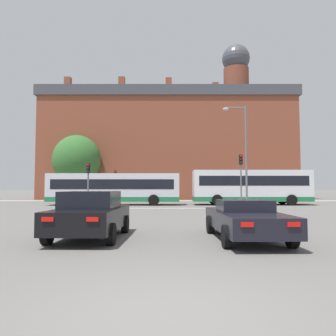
{
  "coord_description": "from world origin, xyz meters",
  "views": [
    {
      "loc": [
        -0.01,
        -4.48,
        1.66
      ],
      "look_at": [
        -0.03,
        29.69,
        3.68
      ],
      "focal_mm": 35.0,
      "sensor_mm": 36.0,
      "label": 1
    }
  ],
  "objects": [
    {
      "name": "ground_plane",
      "position": [
        0.0,
        0.0,
        0.0
      ],
      "size": [
        400.0,
        400.0,
        0.0
      ],
      "primitive_type": "plane",
      "color": "#605E5B"
    },
    {
      "name": "stop_line_strip",
      "position": [
        0.0,
        21.61,
        0.0
      ],
      "size": [
        9.53,
        0.3,
        0.01
      ],
      "primitive_type": "cube",
      "color": "silver",
      "rests_on": "ground_plane"
    },
    {
      "name": "far_pavement",
      "position": [
        0.0,
        35.91,
        0.01
      ],
      "size": [
        70.59,
        2.5,
        0.01
      ],
      "primitive_type": "cube",
      "color": "#A09B91",
      "rests_on": "ground_plane"
    },
    {
      "name": "brick_civic_building",
      "position": [
        0.18,
        44.81,
        8.11
      ],
      "size": [
        36.28,
        11.81,
        23.57
      ],
      "color": "brown",
      "rests_on": "ground_plane"
    },
    {
      "name": "car_saloon_left",
      "position": [
        -2.54,
        6.31,
        0.78
      ],
      "size": [
        2.15,
        4.29,
        1.53
      ],
      "rotation": [
        0.0,
        0.0,
        -0.02
      ],
      "color": "black",
      "rests_on": "ground_plane"
    },
    {
      "name": "car_roadster_right",
      "position": [
        2.45,
        6.04,
        0.65
      ],
      "size": [
        2.11,
        4.79,
        1.25
      ],
      "rotation": [
        0.0,
        0.0,
        0.03
      ],
      "color": "black",
      "rests_on": "ground_plane"
    },
    {
      "name": "bus_crossing_lead",
      "position": [
        -5.09,
        26.43,
        1.58
      ],
      "size": [
        12.23,
        2.66,
        2.94
      ],
      "rotation": [
        0.0,
        0.0,
        -1.57
      ],
      "color": "silver",
      "rests_on": "ground_plane"
    },
    {
      "name": "bus_crossing_trailing",
      "position": [
        7.88,
        26.72,
        1.76
      ],
      "size": [
        10.98,
        2.73,
        3.27
      ],
      "rotation": [
        0.0,
        0.0,
        -1.57
      ],
      "color": "silver",
      "rests_on": "ground_plane"
    },
    {
      "name": "traffic_light_near_left",
      "position": [
        -6.42,
        21.74,
        2.45
      ],
      "size": [
        0.26,
        0.31,
        3.6
      ],
      "color": "slate",
      "rests_on": "ground_plane"
    },
    {
      "name": "traffic_light_far_right",
      "position": [
        5.96,
        34.89,
        2.55
      ],
      "size": [
        0.26,
        0.31,
        3.76
      ],
      "color": "slate",
      "rests_on": "ground_plane"
    },
    {
      "name": "traffic_light_far_left",
      "position": [
        -6.36,
        34.9,
        2.5
      ],
      "size": [
        0.26,
        0.31,
        3.68
      ],
      "color": "slate",
      "rests_on": "ground_plane"
    },
    {
      "name": "traffic_light_near_right",
      "position": [
        5.9,
        21.98,
        2.89
      ],
      "size": [
        0.26,
        0.31,
        4.32
      ],
      "color": "slate",
      "rests_on": "ground_plane"
    },
    {
      "name": "street_lamp_junction",
      "position": [
        5.92,
        21.4,
        4.9
      ],
      "size": [
        1.92,
        0.36,
        8.18
      ],
      "color": "slate",
      "rests_on": "ground_plane"
    },
    {
      "name": "pedestrian_waiting",
      "position": [
        -5.08,
        35.58,
        1.02
      ],
      "size": [
        0.39,
        0.46,
        1.73
      ],
      "rotation": [
        0.0,
        0.0,
        1.07
      ],
      "color": "#333851",
      "rests_on": "ground_plane"
    },
    {
      "name": "pedestrian_walking_east",
      "position": [
        -0.27,
        35.93,
        1.08
      ],
      "size": [
        0.42,
        0.27,
        1.82
      ],
      "rotation": [
        0.0,
        0.0,
        3.26
      ],
      "color": "#333851",
      "rests_on": "ground_plane"
    },
    {
      "name": "pedestrian_walking_west",
      "position": [
        8.47,
        35.98,
        0.98
      ],
      "size": [
        0.43,
        0.45,
        1.68
      ],
      "rotation": [
        0.0,
        0.0,
        5.43
      ],
      "color": "black",
      "rests_on": "ground_plane"
    },
    {
      "name": "tree_by_building",
      "position": [
        -11.94,
        38.15,
        5.22
      ],
      "size": [
        6.21,
        6.21,
        8.48
      ],
      "color": "#4C3823",
      "rests_on": "ground_plane"
    }
  ]
}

